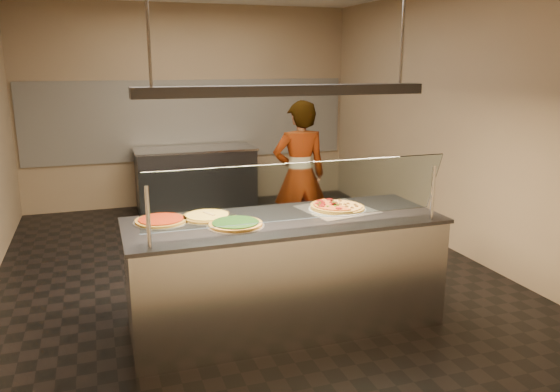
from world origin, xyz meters
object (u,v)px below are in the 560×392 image
object	(u,v)px
pizza_spatula	(216,214)
prep_table	(196,179)
pizza_tomato	(161,220)
half_pizza_pepperoni	(325,207)
sneeze_guard	(300,192)
worker	(300,175)
pizza_cheese	(207,216)
half_pizza_sausage	(349,205)
serving_counter	(285,272)
perforated_tray	(337,209)
heat_lamp_housing	(285,90)
pizza_spinach	(235,224)

from	to	relation	value
pizza_spatula	prep_table	world-z (taller)	pizza_spatula
pizza_tomato	prep_table	world-z (taller)	pizza_tomato
pizza_tomato	half_pizza_pepperoni	bearing A→B (deg)	-4.53
sneeze_guard	worker	bearing A→B (deg)	69.25
pizza_cheese	prep_table	distance (m)	3.79
pizza_cheese	half_pizza_sausage	bearing A→B (deg)	-4.95
serving_counter	perforated_tray	world-z (taller)	perforated_tray
half_pizza_pepperoni	heat_lamp_housing	distance (m)	1.07
pizza_tomato	worker	xyz separation A→B (m)	(1.79, 1.62, -0.07)
pizza_cheese	worker	distance (m)	2.16
sneeze_guard	half_pizza_sausage	distance (m)	0.82
pizza_spatula	heat_lamp_housing	size ratio (longest dim) A/B	0.11
pizza_spinach	pizza_tomato	xyz separation A→B (m)	(-0.53, 0.30, -0.00)
pizza_cheese	heat_lamp_housing	world-z (taller)	heat_lamp_housing
half_pizza_sausage	pizza_tomato	xyz separation A→B (m)	(-1.59, 0.11, -0.01)
pizza_spinach	pizza_tomato	size ratio (longest dim) A/B	1.03
worker	pizza_spatula	bearing A→B (deg)	54.80
serving_counter	perforated_tray	distance (m)	0.71
half_pizza_pepperoni	prep_table	distance (m)	3.87
pizza_cheese	pizza_spatula	distance (m)	0.07
half_pizza_sausage	pizza_spinach	world-z (taller)	half_pizza_sausage
pizza_spinach	prep_table	xyz separation A→B (m)	(0.40, 4.01, -0.48)
serving_counter	perforated_tray	xyz separation A→B (m)	(0.52, 0.12, 0.47)
serving_counter	perforated_tray	size ratio (longest dim) A/B	3.99
perforated_tray	pizza_cheese	bearing A→B (deg)	174.53
half_pizza_sausage	pizza_cheese	xyz separation A→B (m)	(-1.22, 0.11, -0.01)
pizza_spinach	half_pizza_pepperoni	bearing A→B (deg)	12.66
half_pizza_sausage	pizza_spatula	xyz separation A→B (m)	(-1.15, 0.08, 0.00)
half_pizza_pepperoni	pizza_cheese	distance (m)	1.00
pizza_cheese	pizza_tomato	world-z (taller)	same
half_pizza_pepperoni	pizza_tomato	size ratio (longest dim) A/B	1.13
half_pizza_pepperoni	pizza_spinach	xyz separation A→B (m)	(-0.83, -0.19, -0.02)
half_pizza_pepperoni	pizza_cheese	bearing A→B (deg)	173.98
serving_counter	half_pizza_sausage	bearing A→B (deg)	10.85
pizza_cheese	pizza_spatula	size ratio (longest dim) A/B	1.72
perforated_tray	worker	world-z (taller)	worker
worker	heat_lamp_housing	world-z (taller)	heat_lamp_housing
pizza_cheese	pizza_tomato	bearing A→B (deg)	179.51
pizza_cheese	half_pizza_pepperoni	bearing A→B (deg)	-6.02
serving_counter	sneeze_guard	bearing A→B (deg)	-90.00
perforated_tray	prep_table	xyz separation A→B (m)	(-0.54, 3.82, -0.47)
serving_counter	prep_table	xyz separation A→B (m)	(-0.03, 3.94, 0.00)
sneeze_guard	half_pizza_pepperoni	size ratio (longest dim) A/B	4.72
sneeze_guard	worker	world-z (taller)	worker
half_pizza_sausage	pizza_spinach	bearing A→B (deg)	-169.94
serving_counter	pizza_spinach	distance (m)	0.65
pizza_spatula	worker	distance (m)	2.13
pizza_cheese	worker	bearing A→B (deg)	48.81
serving_counter	heat_lamp_housing	world-z (taller)	heat_lamp_housing
serving_counter	prep_table	distance (m)	3.94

